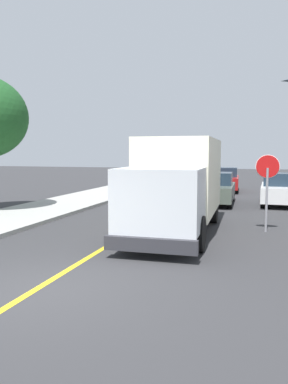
# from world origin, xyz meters

# --- Properties ---
(ground_plane) EXTENTS (120.00, 120.00, 0.00)m
(ground_plane) POSITION_xyz_m (0.00, 0.00, 0.00)
(ground_plane) COLOR #303033
(centre_line_yellow) EXTENTS (0.16, 56.00, 0.01)m
(centre_line_yellow) POSITION_xyz_m (0.00, 10.00, 0.00)
(centre_line_yellow) COLOR gold
(centre_line_yellow) RESTS_ON ground
(box_truck) EXTENTS (2.60, 7.25, 3.20)m
(box_truck) POSITION_xyz_m (1.53, 6.46, 1.77)
(box_truck) COLOR #F2EDCC
(box_truck) RESTS_ON ground
(parked_car_near) EXTENTS (1.91, 4.44, 1.67)m
(parked_car_near) POSITION_xyz_m (2.00, 14.08, 0.79)
(parked_car_near) COLOR #4C564C
(parked_car_near) RESTS_ON ground
(parked_car_mid) EXTENTS (2.01, 4.48, 1.67)m
(parked_car_mid) POSITION_xyz_m (1.86, 21.17, 0.79)
(parked_car_mid) COLOR maroon
(parked_car_mid) RESTS_ON ground
(parked_van_across) EXTENTS (1.90, 4.44, 1.67)m
(parked_van_across) POSITION_xyz_m (5.20, 14.68, 0.79)
(parked_van_across) COLOR silver
(parked_van_across) RESTS_ON ground
(stop_sign) EXTENTS (0.80, 0.10, 2.65)m
(stop_sign) POSITION_xyz_m (4.45, 7.29, 1.86)
(stop_sign) COLOR gray
(stop_sign) RESTS_ON ground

